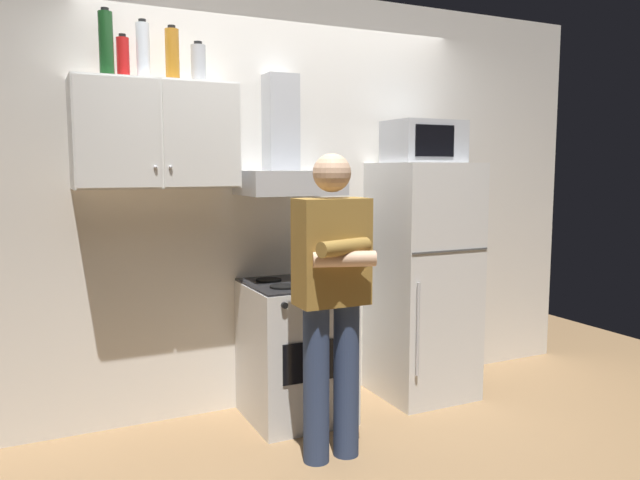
# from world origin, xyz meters

# --- Properties ---
(ground_plane) EXTENTS (7.00, 7.00, 0.00)m
(ground_plane) POSITION_xyz_m (0.00, 0.00, 0.00)
(ground_plane) COLOR olive
(back_wall_tiled) EXTENTS (4.80, 0.10, 2.70)m
(back_wall_tiled) POSITION_xyz_m (0.00, 0.60, 1.35)
(back_wall_tiled) COLOR silver
(back_wall_tiled) RESTS_ON ground_plane
(upper_cabinet) EXTENTS (0.90, 0.37, 0.60)m
(upper_cabinet) POSITION_xyz_m (-0.85, 0.37, 1.75)
(upper_cabinet) COLOR white
(stove_oven) EXTENTS (0.60, 0.62, 0.87)m
(stove_oven) POSITION_xyz_m (-0.05, 0.25, 0.43)
(stove_oven) COLOR silver
(stove_oven) RESTS_ON ground_plane
(range_hood) EXTENTS (0.60, 0.44, 0.75)m
(range_hood) POSITION_xyz_m (-0.05, 0.38, 1.60)
(range_hood) COLOR #B7BABF
(refrigerator) EXTENTS (0.60, 0.62, 1.60)m
(refrigerator) POSITION_xyz_m (0.90, 0.25, 0.80)
(refrigerator) COLOR silver
(refrigerator) RESTS_ON ground_plane
(microwave) EXTENTS (0.48, 0.37, 0.28)m
(microwave) POSITION_xyz_m (0.90, 0.27, 1.74)
(microwave) COLOR #B7BABF
(microwave) RESTS_ON refrigerator
(person_standing) EXTENTS (0.38, 0.33, 1.64)m
(person_standing) POSITION_xyz_m (-0.10, -0.36, 0.90)
(person_standing) COLOR navy
(person_standing) RESTS_ON ground_plane
(cooking_pot) EXTENTS (0.29, 0.19, 0.10)m
(cooking_pot) POSITION_xyz_m (0.08, 0.13, 0.93)
(cooking_pot) COLOR #B7BABF
(cooking_pot) RESTS_ON stove_oven
(bottle_wine_green) EXTENTS (0.08, 0.08, 0.36)m
(bottle_wine_green) POSITION_xyz_m (-1.10, 0.34, 2.22)
(bottle_wine_green) COLOR #19471E
(bottle_wine_green) RESTS_ON upper_cabinet
(bottle_canister_steel) EXTENTS (0.08, 0.08, 0.24)m
(bottle_canister_steel) POSITION_xyz_m (-0.59, 0.38, 2.16)
(bottle_canister_steel) COLOR #B2B5BA
(bottle_canister_steel) RESTS_ON upper_cabinet
(bottle_liquor_amber) EXTENTS (0.08, 0.08, 0.31)m
(bottle_liquor_amber) POSITION_xyz_m (-0.74, 0.38, 2.20)
(bottle_liquor_amber) COLOR #B7721E
(bottle_liquor_amber) RESTS_ON upper_cabinet
(bottle_vodka_clear) EXTENTS (0.07, 0.07, 0.33)m
(bottle_vodka_clear) POSITION_xyz_m (-0.90, 0.38, 2.21)
(bottle_vodka_clear) COLOR silver
(bottle_vodka_clear) RESTS_ON upper_cabinet
(bottle_soda_red) EXTENTS (0.07, 0.07, 0.25)m
(bottle_soda_red) POSITION_xyz_m (-1.01, 0.41, 2.17)
(bottle_soda_red) COLOR red
(bottle_soda_red) RESTS_ON upper_cabinet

